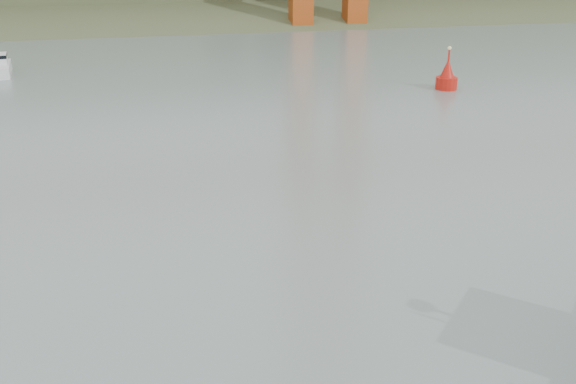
% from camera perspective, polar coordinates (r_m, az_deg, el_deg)
% --- Properties ---
extents(ground, '(400.00, 400.00, 0.00)m').
position_cam_1_polar(ground, '(21.16, 1.02, -16.04)').
color(ground, slate).
rests_on(ground, ground).
extents(motorboat, '(2.58, 5.75, 3.06)m').
position_cam_1_polar(motorboat, '(68.94, -24.24, 10.13)').
color(motorboat, silver).
rests_on(motorboat, ground).
extents(nav_buoy, '(1.90, 1.90, 3.95)m').
position_cam_1_polar(nav_buoy, '(58.74, 13.94, 9.86)').
color(nav_buoy, '#AA140B').
rests_on(nav_buoy, ground).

